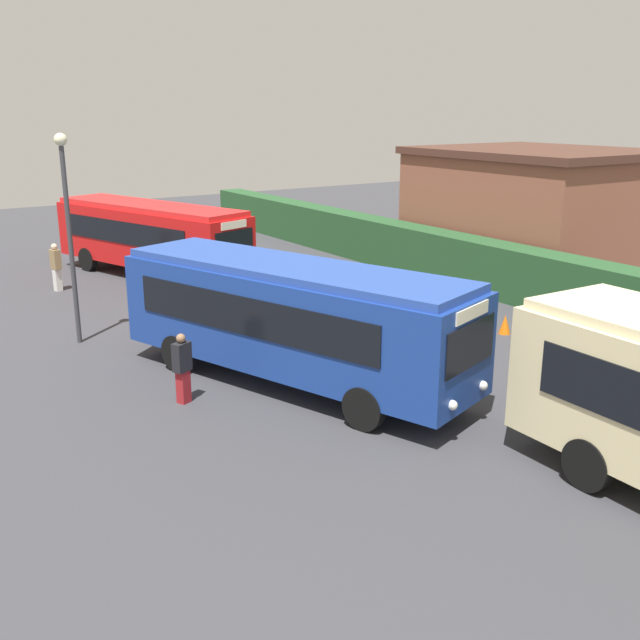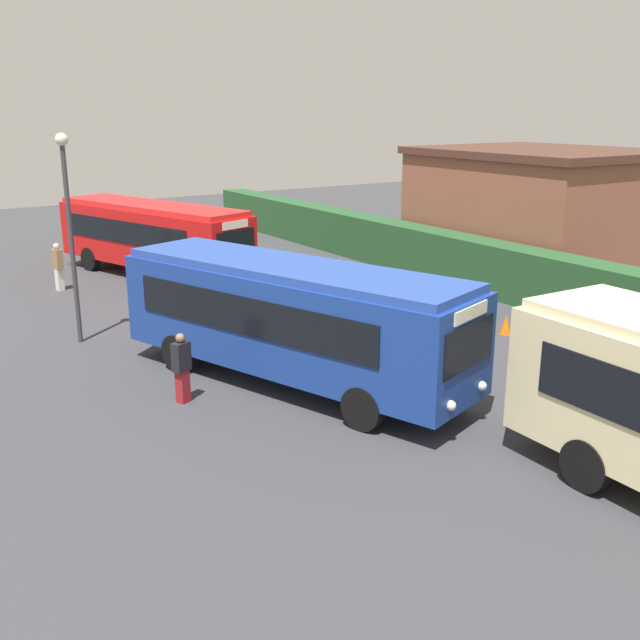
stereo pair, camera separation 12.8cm
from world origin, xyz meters
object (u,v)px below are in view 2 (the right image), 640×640
(person_center, at_px, (58,265))
(bus_blue, at_px, (292,316))
(traffic_cone, at_px, (506,325))
(person_right, at_px, (182,366))
(lamppost, at_px, (69,217))
(bus_red, at_px, (153,234))
(person_left, at_px, (200,239))

(person_center, bearing_deg, bus_blue, -92.95)
(traffic_cone, bearing_deg, bus_blue, -89.69)
(person_right, distance_m, lamppost, 6.73)
(bus_red, bearing_deg, person_center, -102.33)
(person_right, height_order, traffic_cone, person_right)
(person_center, xyz_separation_m, traffic_cone, (13.26, 10.10, -0.67))
(bus_red, xyz_separation_m, person_left, (-2.02, 2.97, -0.77))
(bus_red, height_order, person_right, bus_red)
(person_left, relative_size, person_center, 0.99)
(person_right, bearing_deg, traffic_cone, 65.00)
(person_center, distance_m, person_right, 12.94)
(person_left, bearing_deg, lamppost, -57.45)
(bus_blue, height_order, lamppost, lamppost)
(bus_red, distance_m, traffic_cone, 15.03)
(traffic_cone, bearing_deg, bus_red, -155.70)
(traffic_cone, bearing_deg, person_right, -91.82)
(bus_red, height_order, traffic_cone, bus_red)
(bus_red, relative_size, person_center, 5.43)
(bus_blue, relative_size, person_left, 5.51)
(person_left, distance_m, traffic_cone, 16.00)
(bus_blue, height_order, traffic_cone, bus_blue)
(lamppost, bearing_deg, traffic_cone, 60.45)
(bus_red, bearing_deg, bus_blue, -24.22)
(person_left, distance_m, person_right, 16.99)
(bus_blue, height_order, person_right, bus_blue)
(person_left, bearing_deg, person_right, -41.97)
(bus_blue, distance_m, person_center, 13.54)
(person_left, height_order, lamppost, lamppost)
(person_left, height_order, person_center, person_center)
(person_left, distance_m, lamppost, 12.61)
(person_center, distance_m, lamppost, 7.51)
(bus_red, xyz_separation_m, person_center, (0.37, -3.95, -0.77))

